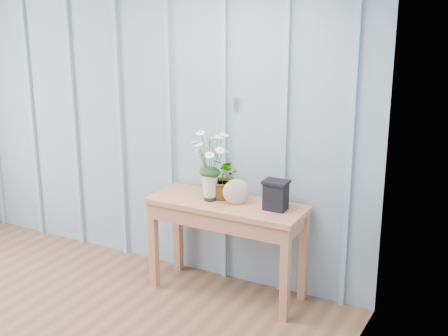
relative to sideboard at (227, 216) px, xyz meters
The scene contains 6 objects.
room_shell 1.95m from the sideboard, 129.90° to the right, with size 4.00×4.50×2.50m.
sideboard is the anchor object (origin of this frame).
daisy_vase 0.49m from the sideboard, behind, with size 0.40×0.31×0.57m.
spider_plant 0.29m from the sideboard, 134.52° to the left, with size 0.29×0.26×0.33m, color #173913.
felt_disc_vessel 0.23m from the sideboard, 11.36° to the right, with size 0.20×0.05×0.20m, color #9B5058.
carved_box 0.45m from the sideboard, ahead, with size 0.18×0.14×0.22m.
Camera 1 is at (2.94, -1.90, 2.33)m, focal length 50.00 mm.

